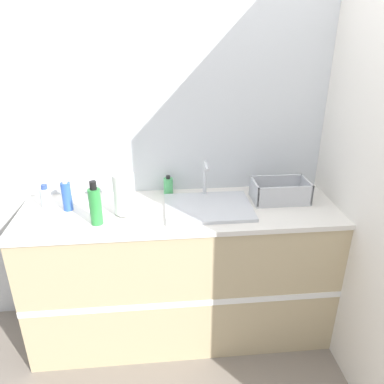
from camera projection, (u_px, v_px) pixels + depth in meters
The scene contains 12 objects.
ground_plane at pixel (186, 360), 2.38m from camera, with size 12.00×12.00×0.00m, color slate.
wall_back at pixel (176, 136), 2.39m from camera, with size 4.30×0.06×2.60m.
wall_right at pixel (347, 146), 2.19m from camera, with size 0.06×2.57×2.60m.
counter_cabinet at pixel (182, 272), 2.45m from camera, with size 1.93×0.60×0.94m.
sink at pixel (208, 206), 2.25m from camera, with size 0.52×0.39×0.24m.
paper_towel_roll at pixel (124, 194), 2.14m from camera, with size 0.12×0.12×0.25m.
dish_rack at pixel (280, 193), 2.34m from camera, with size 0.34×0.20×0.13m.
bottle_clear at pixel (46, 197), 2.24m from camera, with size 0.06×0.06×0.15m.
bottle_blue at pixel (67, 195), 2.20m from camera, with size 0.06×0.06×0.21m.
bottle_white_spray at pixel (68, 194), 2.28m from camera, with size 0.06×0.06×0.15m.
bottle_green at pixel (95, 205), 2.04m from camera, with size 0.07×0.07×0.25m.
soap_dispenser at pixel (168, 186), 2.42m from camera, with size 0.06×0.06×0.13m.
Camera 1 is at (-0.13, -1.72, 1.96)m, focal length 35.00 mm.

